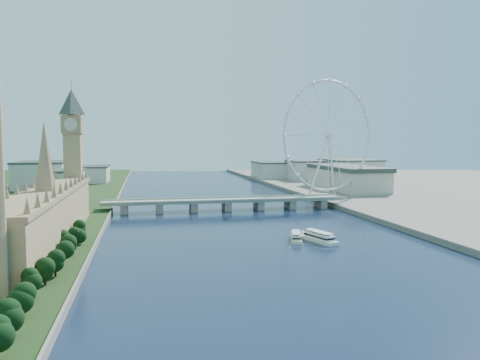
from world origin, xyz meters
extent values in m
cube|color=tan|center=(-128.00, 170.00, 17.00)|extent=(24.00, 200.00, 28.00)
cone|color=#937A59|center=(-128.00, 170.00, 53.00)|extent=(12.00, 12.00, 40.00)
cube|color=tan|center=(-128.00, 278.00, 43.00)|extent=(13.00, 13.00, 80.00)
cube|color=#937A59|center=(-128.00, 278.00, 75.00)|extent=(15.00, 15.00, 14.00)
pyramid|color=#2D3833|center=(-128.00, 278.00, 103.00)|extent=(20.02, 20.02, 20.00)
cube|color=gray|center=(0.00, 300.00, 8.50)|extent=(220.00, 22.00, 2.00)
cube|color=gray|center=(-90.00, 300.00, 3.75)|extent=(6.00, 20.00, 7.50)
cube|color=gray|center=(-60.00, 300.00, 3.75)|extent=(6.00, 20.00, 7.50)
cube|color=gray|center=(-30.00, 300.00, 3.75)|extent=(6.00, 20.00, 7.50)
cube|color=gray|center=(0.00, 300.00, 3.75)|extent=(6.00, 20.00, 7.50)
cube|color=gray|center=(30.00, 300.00, 3.75)|extent=(6.00, 20.00, 7.50)
cube|color=gray|center=(60.00, 300.00, 3.75)|extent=(6.00, 20.00, 7.50)
cube|color=gray|center=(90.00, 300.00, 3.75)|extent=(6.00, 20.00, 7.50)
torus|color=silver|center=(120.00, 355.00, 68.00)|extent=(113.60, 39.12, 118.60)
cylinder|color=silver|center=(120.00, 355.00, 68.00)|extent=(7.25, 6.61, 6.00)
cube|color=gray|center=(117.00, 365.00, 4.00)|extent=(14.00, 10.00, 2.00)
cube|color=beige|center=(-160.00, 430.00, 16.00)|extent=(40.00, 60.00, 26.00)
cube|color=beige|center=(-200.00, 520.00, 19.00)|extent=(60.00, 80.00, 32.00)
cube|color=beige|center=(-150.00, 600.00, 14.00)|extent=(50.00, 70.00, 22.00)
cube|color=beige|center=(180.00, 580.00, 17.00)|extent=(60.00, 60.00, 28.00)
cube|color=beige|center=(240.00, 560.00, 18.00)|extent=(70.00, 90.00, 30.00)
cube|color=beige|center=(140.00, 640.00, 15.00)|extent=(60.00, 80.00, 24.00)
camera|label=1|loc=(-72.28, -113.76, 60.96)|focal=35.00mm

